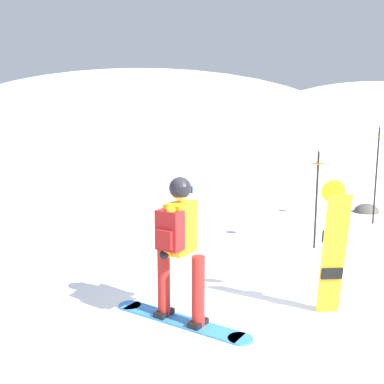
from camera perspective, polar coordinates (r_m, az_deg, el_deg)
ground_plane at (r=5.41m, az=4.99°, el=-16.68°), size 300.00×300.00×0.00m
ridge_peak_main at (r=46.34m, az=-5.70°, el=7.17°), size 40.17×36.15×12.47m
ridge_peak_far at (r=60.43m, az=20.96°, el=7.25°), size 28.87×25.98×11.49m
snowboarder_main at (r=5.20m, az=-1.65°, el=-6.86°), size 1.52×1.22×1.71m
spare_snowboard at (r=5.67m, az=17.16°, el=-6.73°), size 0.28×0.27×1.65m
piste_marker_near at (r=8.33m, az=15.28°, el=0.02°), size 0.20×0.20×1.78m
piste_marker_far at (r=10.52m, az=22.01°, el=2.75°), size 0.20×0.20×2.13m
rock_mid at (r=11.83m, az=20.89°, el=-2.38°), size 0.61×0.52×0.43m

